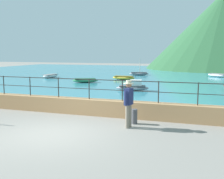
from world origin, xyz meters
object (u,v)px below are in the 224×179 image
bollard (134,116)px  boat_3 (217,75)px  boat_0 (51,76)px  boat_4 (124,78)px  boat_6 (85,80)px  person_walking (129,101)px  boat_1 (139,73)px  boat_2 (133,87)px

bollard → boat_3: (3.67, 22.65, -0.03)m
boat_0 → boat_4: (8.10, 0.47, 0.00)m
boat_6 → bollard: bearing=-58.2°
person_walking → boat_3: (3.73, 23.26, -0.72)m
boat_3 → person_walking: bearing=-99.1°
boat_0 → boat_1: bearing=37.3°
bollard → boat_3: 22.94m
boat_0 → boat_3: bearing=21.8°
bollard → boat_1: boat_1 is taller
person_walking → boat_0: 21.18m
boat_0 → boat_2: bearing=-32.6°
boat_6 → boat_0: bearing=149.9°
boat_1 → boat_4: bearing=-91.6°
person_walking → boat_6: bearing=120.4°
bollard → boat_1: (-5.14, 22.13, -0.03)m
boat_4 → boat_6: same height
boat_2 → person_walking: bearing=-76.3°
bollard → boat_4: (-5.30, 16.31, -0.03)m
person_walking → boat_1: boat_1 is taller
boat_1 → bollard: bearing=-76.9°
bollard → boat_3: bollard is taller
bollard → boat_0: bearing=130.2°
person_walking → bollard: bearing=84.2°
boat_0 → boat_6: bearing=-30.1°
boat_2 → boat_3: size_ratio=1.01×
bollard → boat_1: 22.72m
bollard → boat_6: bearing=121.8°
bollard → boat_4: bearing=108.0°
boat_0 → boat_1: 10.38m
boat_0 → boat_6: same height
bollard → boat_2: (-2.35, 8.77, 0.04)m
boat_1 → boat_3: boat_1 is taller
boat_1 → boat_4: 5.82m
boat_2 → boat_3: 15.13m
boat_1 → boat_6: boat_1 is taller
boat_0 → boat_6: (5.58, -3.24, 0.00)m
bollard → boat_0: size_ratio=0.24×
person_walking → boat_0: bearing=129.0°
bollard → boat_4: 17.15m
boat_1 → boat_4: (-0.16, -5.82, -0.01)m
boat_1 → boat_0: bearing=-142.7°
person_walking → boat_1: bearing=102.6°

